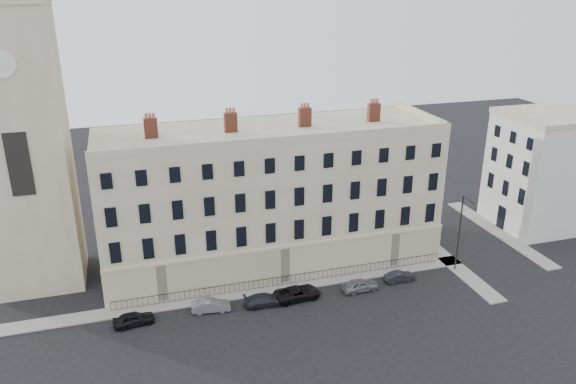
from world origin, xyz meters
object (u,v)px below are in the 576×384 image
car_b (211,305)px  car_f (400,277)px  car_e (360,285)px  car_c (265,300)px  car_a (134,319)px  car_d (298,293)px  streetlamp (460,230)px

car_b → car_f: car_b is taller
car_f → car_b: bearing=89.2°
car_e → car_f: bearing=-85.5°
car_c → car_a: bearing=90.5°
car_c → car_f: bearing=-86.9°
car_c → car_e: 9.99m
car_c → car_d: 3.45m
car_e → car_c: bearing=86.7°
car_a → car_b: car_a is taller
car_e → car_b: bearing=85.2°
car_a → streetlamp: (34.02, 0.53, 4.22)m
car_a → car_c: 12.34m
car_c → streetlamp: 22.11m
car_a → car_d: size_ratio=0.80×
car_a → car_f: size_ratio=1.15×
car_a → car_f: 27.07m
car_d → car_f: bearing=-93.4°
car_d → car_b: bearing=83.6°
car_b → streetlamp: 27.19m
car_e → streetlamp: streetlamp is taller
car_f → car_d: bearing=90.5°
car_d → car_f: size_ratio=1.44×
car_b → car_c: (5.17, -0.48, -0.01)m
car_a → streetlamp: size_ratio=0.43×
car_a → car_b: size_ratio=1.02×
car_a → car_f: bearing=-96.0°
car_d → car_f: 11.29m
car_c → car_f: (14.73, 0.40, -0.06)m
car_c → car_b: bearing=86.3°
car_d → car_a: bearing=85.4°
car_a → car_e: car_e is taller
car_d → streetlamp: streetlamp is taller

